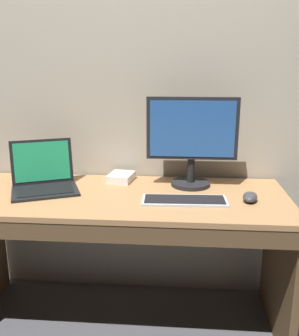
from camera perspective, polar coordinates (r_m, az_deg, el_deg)
The scene contains 8 objects.
ground_plane at distance 2.26m, azimuth -3.76°, elevation -21.83°, with size 14.00×14.00×0.00m, color #4C4C51.
back_wall at distance 2.16m, azimuth -3.10°, elevation 21.12°, with size 4.21×0.04×3.16m, color #ADA38E.
desk at distance 1.97m, azimuth -4.10°, elevation -9.75°, with size 1.65×0.65×0.73m.
laptop_black at distance 2.04m, azimuth -15.61°, elevation -1.57°, with size 0.41×0.39×0.24m.
external_monitor at distance 1.97m, azimuth 6.40°, elevation 4.52°, with size 0.47×0.21×0.47m.
wired_keyboard at distance 1.81m, azimuth 5.29°, elevation -4.87°, with size 0.41×0.16×0.01m.
computer_mouse at distance 1.86m, azimuth 14.90°, elevation -4.24°, with size 0.07×0.11×0.04m, color #38383D.
external_drive_box at distance 2.12m, azimuth -4.28°, elevation -1.38°, with size 0.12×0.15×0.04m, color silver.
Camera 1 is at (0.28, -1.78, 1.37)m, focal length 40.50 mm.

